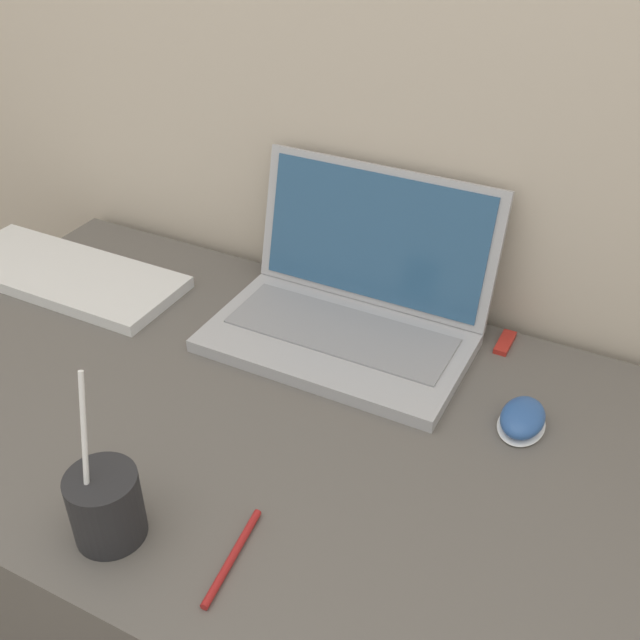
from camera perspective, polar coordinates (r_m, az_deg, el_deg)
The scene contains 7 objects.
desk at distance 1.26m, azimuth -0.70°, elevation -20.12°, with size 1.33×0.68×0.70m.
laptop at distance 1.14m, azimuth 2.36°, elevation 1.33°, with size 0.39×0.28×0.23m.
drink_cup at distance 0.87m, azimuth -16.02°, elevation -13.36°, with size 0.08×0.08×0.21m.
computer_mouse at distance 1.02m, azimuth 15.17°, elevation -7.28°, with size 0.06×0.09×0.03m.
external_keyboard at distance 1.36m, azimuth -18.83°, elevation 3.28°, with size 0.42×0.17×0.02m.
usb_stick at distance 1.17m, azimuth 13.91°, elevation -1.68°, with size 0.02×0.06×0.01m.
pen at distance 0.86m, azimuth -6.68°, elevation -17.48°, with size 0.02×0.13×0.01m.
Camera 1 is at (0.35, -0.30, 1.38)m, focal length 42.00 mm.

